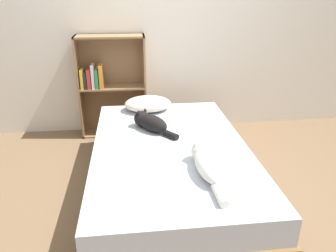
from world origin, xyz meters
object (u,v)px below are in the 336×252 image
(pillow, at_px, (148,104))
(cat_dark, at_px, (150,122))
(bed, at_px, (170,169))
(cat_light, at_px, (206,162))
(bookshelf, at_px, (110,84))

(pillow, relative_size, cat_dark, 1.11)
(bed, distance_m, cat_light, 0.55)
(cat_light, xyz_separation_m, cat_dark, (-0.34, 0.76, 0.00))
(pillow, relative_size, bookshelf, 0.42)
(bed, relative_size, pillow, 4.34)
(bed, distance_m, bookshelf, 1.45)
(bed, xyz_separation_m, bookshelf, (-0.53, 1.30, 0.37))
(bed, height_order, cat_dark, cat_dark)
(bed, bearing_deg, cat_light, -65.40)
(pillow, bearing_deg, cat_dark, -91.15)
(pillow, xyz_separation_m, cat_light, (0.33, -1.24, -0.00))
(pillow, bearing_deg, bed, -80.93)
(cat_dark, distance_m, bookshelf, 1.05)
(pillow, distance_m, bookshelf, 0.63)
(pillow, relative_size, cat_light, 0.73)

